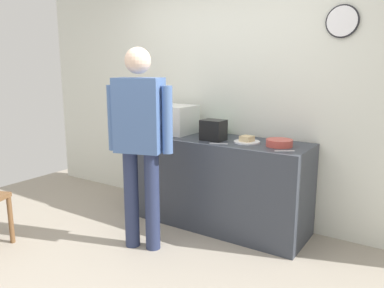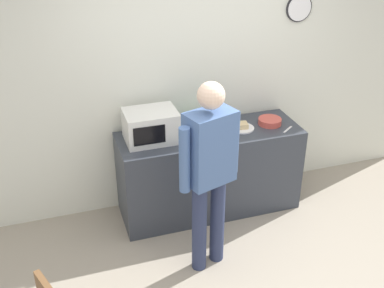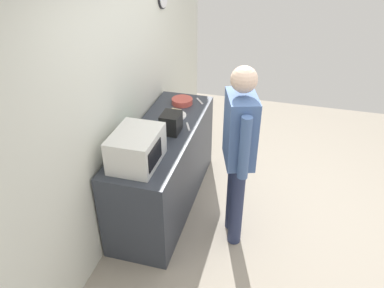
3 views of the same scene
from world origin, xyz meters
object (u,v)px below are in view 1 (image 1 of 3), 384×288
at_px(salad_bowl, 279,143).
at_px(fork_utensil, 285,151).
at_px(cereal_bowl, 215,131).
at_px(sandwich_plate, 247,141).
at_px(toaster, 213,130).
at_px(spoon_utensil, 219,144).
at_px(person_standing, 140,135).
at_px(microwave, 171,119).

xyz_separation_m(salad_bowl, fork_utensil, (0.11, -0.18, -0.03)).
xyz_separation_m(salad_bowl, cereal_bowl, (-0.77, 0.17, 0.02)).
xyz_separation_m(sandwich_plate, fork_utensil, (0.43, -0.17, -0.02)).
bearing_deg(toaster, spoon_utensil, -45.21).
bearing_deg(person_standing, fork_utensil, 30.39).
bearing_deg(salad_bowl, spoon_utensil, -157.14).
height_order(microwave, fork_utensil, microwave).
distance_m(cereal_bowl, fork_utensil, 0.95).
bearing_deg(fork_utensil, sandwich_plate, 158.82).
height_order(salad_bowl, fork_utensil, salad_bowl).
xyz_separation_m(microwave, toaster, (0.60, -0.12, -0.05)).
bearing_deg(spoon_utensil, toaster, 134.79).
relative_size(sandwich_plate, spoon_utensil, 1.46).
bearing_deg(sandwich_plate, cereal_bowl, 157.68).
height_order(cereal_bowl, person_standing, person_standing).
bearing_deg(person_standing, cereal_bowl, 79.30).
bearing_deg(spoon_utensil, microwave, 160.98).
height_order(toaster, person_standing, person_standing).
height_order(sandwich_plate, salad_bowl, sandwich_plate).
bearing_deg(sandwich_plate, toaster, -168.63).
bearing_deg(sandwich_plate, fork_utensil, -21.18).
relative_size(cereal_bowl, fork_utensil, 1.46).
distance_m(sandwich_plate, person_standing, 1.02).
height_order(microwave, toaster, microwave).
bearing_deg(cereal_bowl, spoon_utensil, -56.27).
distance_m(sandwich_plate, toaster, 0.34).
distance_m(fork_utensil, person_standing, 1.24).
xyz_separation_m(sandwich_plate, salad_bowl, (0.32, 0.01, 0.01)).
height_order(cereal_bowl, spoon_utensil, cereal_bowl).
xyz_separation_m(sandwich_plate, spoon_utensil, (-0.19, -0.20, -0.02)).
height_order(salad_bowl, person_standing, person_standing).
relative_size(toaster, spoon_utensil, 1.29).
bearing_deg(fork_utensil, cereal_bowl, 158.23).
bearing_deg(toaster, microwave, 169.00).
distance_m(cereal_bowl, spoon_utensil, 0.47).
distance_m(toaster, spoon_utensil, 0.22).
bearing_deg(spoon_utensil, cereal_bowl, 123.73).
bearing_deg(sandwich_plate, person_standing, -128.79).
height_order(sandwich_plate, spoon_utensil, sandwich_plate).
relative_size(salad_bowl, cereal_bowl, 0.96).
xyz_separation_m(microwave, salad_bowl, (1.24, -0.04, -0.12)).
height_order(microwave, spoon_utensil, microwave).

